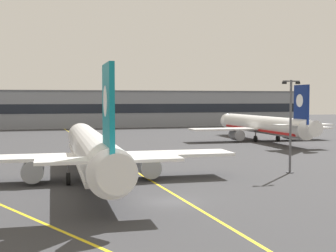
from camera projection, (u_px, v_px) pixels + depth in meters
name	position (u px, v px, depth m)	size (l,w,h in m)	color
ground_plane	(172.00, 202.00, 41.76)	(400.00, 400.00, 0.00)	#353538
taxiway_centreline	(116.00, 160.00, 70.60)	(0.30, 180.00, 0.01)	yellow
taxiway_lead_in_stripe	(5.00, 206.00, 39.91)	(0.30, 60.00, 0.01)	yellow
airliner_foreground	(92.00, 150.00, 51.98)	(32.14, 41.49, 11.65)	white
airliner_background	(263.00, 125.00, 101.73)	(31.59, 40.82, 11.48)	white
apron_lamp_post	(291.00, 124.00, 57.64)	(2.24, 0.90, 11.21)	#515156
safety_cone_by_nose_gear	(84.00, 161.00, 67.12)	(0.44, 0.44, 0.55)	orange
terminal_building	(76.00, 109.00, 149.30)	(151.66, 12.40, 11.57)	gray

